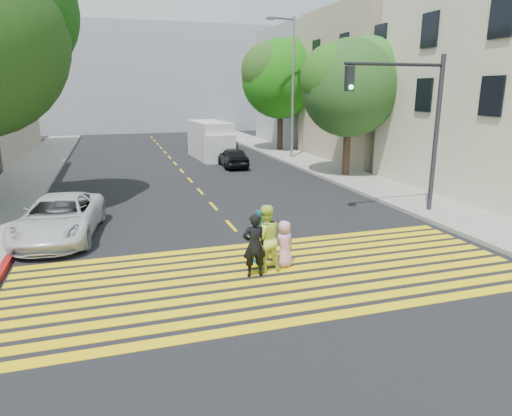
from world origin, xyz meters
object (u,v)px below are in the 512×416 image
white_sedan (59,218)px  dark_car_parked (224,142)px  pedestrian_man (254,245)px  pedestrian_woman (265,239)px  pedestrian_child (284,244)px  traffic_signal (413,114)px  pedestrian_extra (260,236)px  dark_car_near (233,157)px  white_van (211,141)px  tree_right_far (282,75)px  silver_car (208,140)px  tree_right_near (351,83)px

white_sedan → dark_car_parked: 23.33m
pedestrian_man → pedestrian_woman: (0.37, 0.23, 0.08)m
pedestrian_child → traffic_signal: traffic_signal is taller
pedestrian_extra → white_sedan: 6.90m
pedestrian_woman → dark_car_near: size_ratio=0.49×
white_van → white_sedan: bearing=-121.0°
pedestrian_woman → tree_right_far: bearing=-113.1°
pedestrian_child → silver_car: 26.77m
tree_right_far → pedestrian_woman: size_ratio=4.73×
white_sedan → traffic_signal: 12.93m
pedestrian_woman → white_van: (2.95, 20.86, 0.31)m
tree_right_far → white_sedan: bearing=-128.2°
tree_right_far → silver_car: size_ratio=1.91×
silver_car → tree_right_near: bearing=113.1°
tree_right_near → dark_car_parked: (-3.69, 13.87, -4.47)m
tree_right_far → pedestrian_extra: (-8.98, -22.56, -5.09)m
pedestrian_child → dark_car_parked: bearing=-117.0°
white_sedan → pedestrian_man: bearing=-36.5°
silver_car → dark_car_parked: bearing=138.0°
pedestrian_child → pedestrian_extra: bearing=-59.0°
tree_right_near → dark_car_near: (-5.21, 5.16, -4.46)m
tree_right_near → white_sedan: size_ratio=1.52×
tree_right_far → dark_car_parked: size_ratio=2.30×
pedestrian_extra → traffic_signal: traffic_signal is taller
tree_right_near → white_van: bearing=122.0°
pedestrian_woman → white_van: bearing=-99.8°
pedestrian_man → dark_car_parked: bearing=-97.5°
tree_right_near → pedestrian_extra: 14.67m
pedestrian_child → tree_right_near: bearing=-142.2°
tree_right_far → dark_car_parked: bearing=149.8°
tree_right_far → white_sedan: size_ratio=1.75×
pedestrian_man → traffic_signal: bearing=-147.3°
tree_right_far → dark_car_near: bearing=-131.1°
silver_car → traffic_signal: 23.39m
pedestrian_man → pedestrian_child: 1.06m
white_sedan → dark_car_parked: white_sedan is taller
pedestrian_child → dark_car_near: size_ratio=0.35×
tree_right_far → pedestrian_man: tree_right_far is taller
pedestrian_woman → dark_car_near: pedestrian_woman is taller
tree_right_near → silver_car: bearing=107.6°
white_sedan → traffic_signal: bearing=3.0°
tree_right_near → white_van: tree_right_near is taller
dark_car_near → traffic_signal: bearing=107.8°
tree_right_far → dark_car_near: 9.94m
pedestrian_man → dark_car_near: (3.87, 17.05, -0.21)m
traffic_signal → silver_car: bearing=97.4°
silver_car → white_sedan: bearing=72.3°
pedestrian_man → tree_right_far: bearing=-107.6°
pedestrian_woman → traffic_signal: 8.46m
tree_right_near → pedestrian_woman: tree_right_near is taller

